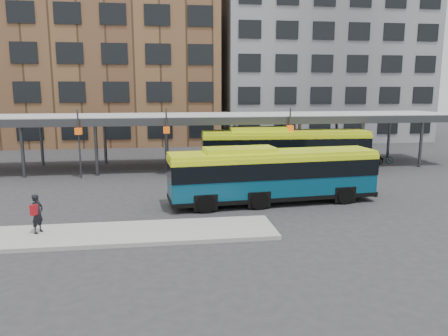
# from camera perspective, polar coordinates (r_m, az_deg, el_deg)

# --- Properties ---
(ground) EXTENTS (120.00, 120.00, 0.00)m
(ground) POSITION_cam_1_polar(r_m,az_deg,el_deg) (22.46, 0.71, -5.70)
(ground) COLOR #28282B
(ground) RESTS_ON ground
(boarding_island) EXTENTS (14.00, 3.00, 0.18)m
(boarding_island) POSITION_cam_1_polar(r_m,az_deg,el_deg) (19.44, -14.27, -8.35)
(boarding_island) COLOR gray
(boarding_island) RESTS_ON ground
(canopy) EXTENTS (40.00, 6.53, 4.80)m
(canopy) POSITION_cam_1_polar(r_m,az_deg,el_deg) (34.41, -2.67, 6.55)
(canopy) COLOR #999B9E
(canopy) RESTS_ON ground
(building_brick) EXTENTS (26.00, 14.00, 22.00)m
(building_brick) POSITION_cam_1_polar(r_m,az_deg,el_deg) (53.94, -15.75, 15.15)
(building_brick) COLOR brown
(building_brick) RESTS_ON ground
(building_grey) EXTENTS (24.00, 14.00, 20.00)m
(building_grey) POSITION_cam_1_polar(r_m,az_deg,el_deg) (56.82, 12.15, 14.03)
(building_grey) COLOR slate
(building_grey) RESTS_ON ground
(bus_front) EXTENTS (11.51, 3.38, 3.13)m
(bus_front) POSITION_cam_1_polar(r_m,az_deg,el_deg) (23.91, 6.31, -0.75)
(bus_front) COLOR #073C55
(bus_front) RESTS_ON ground
(bus_rear) EXTENTS (12.42, 3.23, 3.39)m
(bus_rear) POSITION_cam_1_polar(r_m,az_deg,el_deg) (32.76, 7.87, 2.50)
(bus_rear) COLOR #073C55
(bus_rear) RESTS_ON ground
(pedestrian) EXTENTS (0.62, 0.72, 1.67)m
(pedestrian) POSITION_cam_1_polar(r_m,az_deg,el_deg) (20.10, -23.21, -5.48)
(pedestrian) COLOR black
(pedestrian) RESTS_ON boarding_island
(bike_rack) EXTENTS (5.58, 1.54, 1.02)m
(bike_rack) POSITION_cam_1_polar(r_m,az_deg,el_deg) (37.50, 17.73, 1.09)
(bike_rack) COLOR slate
(bike_rack) RESTS_ON ground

